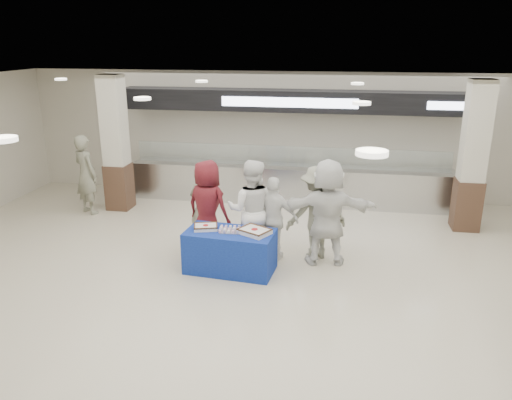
% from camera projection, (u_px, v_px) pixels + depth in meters
% --- Properties ---
extents(ground, '(14.00, 14.00, 0.00)m').
position_uv_depth(ground, '(249.00, 309.00, 7.68)').
color(ground, beige).
rests_on(ground, ground).
extents(serving_line, '(8.70, 0.85, 2.80)m').
position_uv_depth(serving_line, '(289.00, 157.00, 12.38)').
color(serving_line, silver).
rests_on(serving_line, ground).
extents(column_left, '(0.55, 0.55, 3.20)m').
position_uv_depth(column_left, '(116.00, 147.00, 11.80)').
color(column_left, '#3D271B').
rests_on(column_left, ground).
extents(column_right, '(0.55, 0.55, 3.20)m').
position_uv_depth(column_right, '(473.00, 160.00, 10.48)').
color(column_right, '#3D271B').
rests_on(column_right, ground).
extents(display_table, '(1.62, 0.92, 0.75)m').
position_uv_depth(display_table, '(230.00, 251.00, 8.84)').
color(display_table, '#163397').
rests_on(display_table, ground).
extents(sheet_cake_left, '(0.48, 0.42, 0.09)m').
position_uv_depth(sheet_cake_left, '(206.00, 227.00, 8.83)').
color(sheet_cake_left, white).
rests_on(sheet_cake_left, display_table).
extents(sheet_cake_right, '(0.62, 0.58, 0.10)m').
position_uv_depth(sheet_cake_right, '(255.00, 231.00, 8.61)').
color(sheet_cake_right, white).
rests_on(sheet_cake_right, display_table).
extents(cupcake_tray, '(0.41, 0.32, 0.06)m').
position_uv_depth(cupcake_tray, '(232.00, 230.00, 8.72)').
color(cupcake_tray, '#A0A1A5').
rests_on(cupcake_tray, display_table).
extents(civilian_maroon, '(1.03, 0.84, 1.81)m').
position_uv_depth(civilian_maroon, '(208.00, 207.00, 9.52)').
color(civilian_maroon, maroon).
rests_on(civilian_maroon, ground).
extents(soldier_a, '(0.70, 0.57, 1.65)m').
position_uv_depth(soldier_a, '(203.00, 208.00, 9.70)').
color(soldier_a, slate).
rests_on(soldier_a, ground).
extents(chef_tall, '(0.96, 0.76, 1.90)m').
position_uv_depth(chef_tall, '(251.00, 210.00, 9.22)').
color(chef_tall, white).
rests_on(chef_tall, ground).
extents(chef_short, '(0.97, 0.49, 1.59)m').
position_uv_depth(chef_short, '(274.00, 219.00, 9.20)').
color(chef_short, white).
rests_on(chef_short, ground).
extents(soldier_b, '(1.30, 1.01, 1.77)m').
position_uv_depth(soldier_b, '(317.00, 213.00, 9.26)').
color(soldier_b, slate).
rests_on(soldier_b, ground).
extents(civilian_white, '(1.90, 0.85, 1.98)m').
position_uv_depth(civilian_white, '(327.00, 212.00, 8.98)').
color(civilian_white, white).
rests_on(civilian_white, ground).
extents(soldier_bg, '(0.82, 0.73, 1.88)m').
position_uv_depth(soldier_bg, '(86.00, 175.00, 11.66)').
color(soldier_bg, slate).
rests_on(soldier_bg, ground).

